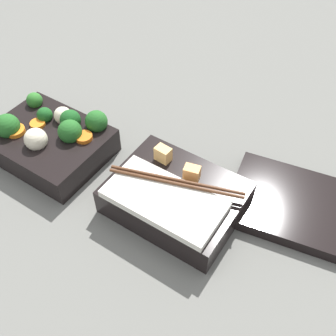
% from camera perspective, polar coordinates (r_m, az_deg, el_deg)
% --- Properties ---
extents(ground_plane, '(3.00, 3.00, 0.00)m').
position_cam_1_polar(ground_plane, '(0.67, -8.52, -2.22)').
color(ground_plane, slate).
extents(bento_tray_vegetable, '(0.20, 0.15, 0.08)m').
position_cam_1_polar(bento_tray_vegetable, '(0.72, -16.63, 4.16)').
color(bento_tray_vegetable, black).
rests_on(bento_tray_vegetable, ground_plane).
extents(bento_tray_rice, '(0.20, 0.15, 0.07)m').
position_cam_1_polar(bento_tray_rice, '(0.61, 0.93, -4.27)').
color(bento_tray_rice, black).
rests_on(bento_tray_rice, ground_plane).
extents(bento_lid, '(0.22, 0.18, 0.02)m').
position_cam_1_polar(bento_lid, '(0.65, 17.56, -5.02)').
color(bento_lid, black).
rests_on(bento_lid, ground_plane).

